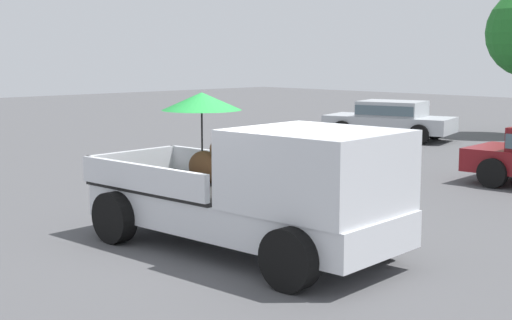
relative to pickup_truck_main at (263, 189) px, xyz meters
name	(u,v)px	position (x,y,z in m)	size (l,w,h in m)	color
ground_plane	(240,250)	(-0.43, -0.04, -0.97)	(80.00, 80.00, 0.00)	#4C4C4F
pickup_truck_main	(263,189)	(0.00, 0.00, 0.00)	(5.17, 2.53, 2.30)	black
parked_sedan_far	(390,118)	(-7.41, 13.43, -0.23)	(4.61, 2.85, 1.33)	black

